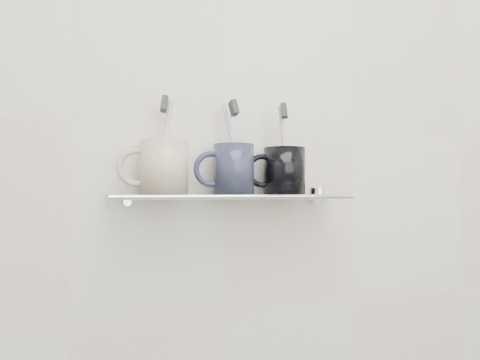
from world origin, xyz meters
name	(u,v)px	position (x,y,z in m)	size (l,w,h in m)	color
wall_back	(225,126)	(0.00, 1.10, 1.25)	(2.50, 2.50, 0.00)	beige
shelf_glass	(233,197)	(0.00, 1.04, 1.10)	(0.50, 0.12, 0.01)	silver
shelf_rail	(241,197)	(0.00, 0.98, 1.10)	(0.01, 0.01, 0.50)	silver
bracket_left	(127,202)	(-0.21, 1.09, 1.09)	(0.02, 0.02, 0.03)	silver
bracket_right	(314,201)	(0.21, 1.09, 1.09)	(0.02, 0.02, 0.03)	silver
mug_left	(164,168)	(-0.14, 1.04, 1.15)	(0.10, 0.10, 0.11)	beige
mug_left_handle	(136,167)	(-0.20, 1.04, 1.15)	(0.08, 0.08, 0.01)	beige
toothbrush_left	(164,144)	(-0.14, 1.04, 1.20)	(0.01, 0.01, 0.19)	#AFB1BE
bristles_left	(164,104)	(-0.14, 1.04, 1.28)	(0.01, 0.02, 0.03)	#2F3031
mug_center	(234,169)	(0.00, 1.04, 1.15)	(0.08, 0.08, 0.10)	#1F223A
mug_center_handle	(211,169)	(-0.04, 1.04, 1.15)	(0.07, 0.07, 0.01)	#1F223A
toothbrush_center	(234,146)	(0.00, 1.04, 1.20)	(0.01, 0.01, 0.19)	#9498BD
bristles_center	(234,108)	(0.00, 1.04, 1.28)	(0.01, 0.02, 0.03)	#2F3031
mug_right	(284,171)	(0.12, 1.04, 1.15)	(0.09, 0.09, 0.10)	black
mug_right_handle	(262,171)	(0.07, 1.04, 1.15)	(0.07, 0.07, 0.01)	black
toothbrush_right	(284,148)	(0.12, 1.04, 1.20)	(0.01, 0.01, 0.19)	#B9B8B5
bristles_right	(284,111)	(0.12, 1.04, 1.28)	(0.01, 0.02, 0.03)	#2F3031
chrome_cap	(318,191)	(0.20, 1.04, 1.11)	(0.03, 0.03, 0.01)	silver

